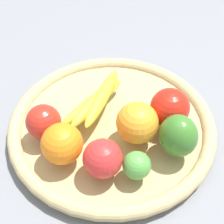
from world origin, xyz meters
TOP-DOWN VIEW (x-y plane):
  - ground_plane at (0.00, 0.00)m, footprint 2.40×2.40m
  - basket at (0.00, 0.00)m, footprint 0.43×0.43m
  - apple_2 at (0.09, 0.09)m, footprint 0.10×0.10m
  - banana_bunch at (0.01, -0.04)m, footprint 0.18×0.12m
  - apple_0 at (0.13, -0.05)m, footprint 0.08×0.08m
  - bell_pepper at (-0.05, 0.14)m, footprint 0.07×0.08m
  - orange_1 at (-0.01, 0.07)m, footprint 0.11×0.11m
  - lime_0 at (0.05, 0.13)m, footprint 0.06×0.06m
  - orange_0 at (0.13, 0.02)m, footprint 0.11×0.11m
  - apple_1 at (-0.09, 0.07)m, footprint 0.10×0.10m

SIDE VIEW (x-z plane):
  - ground_plane at x=0.00m, z-range 0.00..0.00m
  - basket at x=0.00m, z-range 0.00..0.04m
  - lime_0 at x=0.05m, z-range 0.04..0.09m
  - banana_bunch at x=0.01m, z-range 0.04..0.09m
  - apple_0 at x=0.13m, z-range 0.04..0.11m
  - apple_2 at x=0.09m, z-range 0.04..0.11m
  - orange_0 at x=0.13m, z-range 0.04..0.11m
  - apple_1 at x=-0.09m, z-range 0.04..0.12m
  - orange_1 at x=-0.01m, z-range 0.04..0.12m
  - bell_pepper at x=-0.05m, z-range 0.04..0.12m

